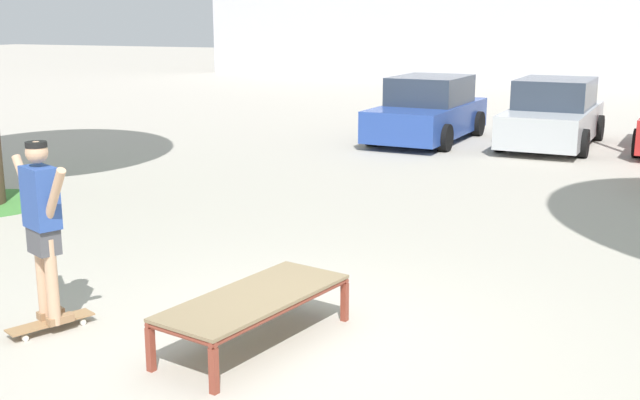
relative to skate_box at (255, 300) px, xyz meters
The scene contains 6 objects.
ground_plane 0.57m from the skate_box, 33.24° to the left, with size 120.00×120.00×0.00m, color #B2AA9E.
skate_box is the anchor object (origin of this frame).
skateboard 1.98m from the skate_box, 166.23° to the right, with size 0.51×0.81×0.09m.
skater 2.06m from the skate_box, 166.27° to the right, with size 0.95×0.48×1.69m.
car_blue 12.31m from the skate_box, 97.99° to the left, with size 2.14×4.31×1.50m.
car_silver 12.57m from the skate_box, 85.02° to the left, with size 2.09×4.29×1.50m.
Camera 1 is at (2.74, -6.05, 2.86)m, focal length 44.19 mm.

